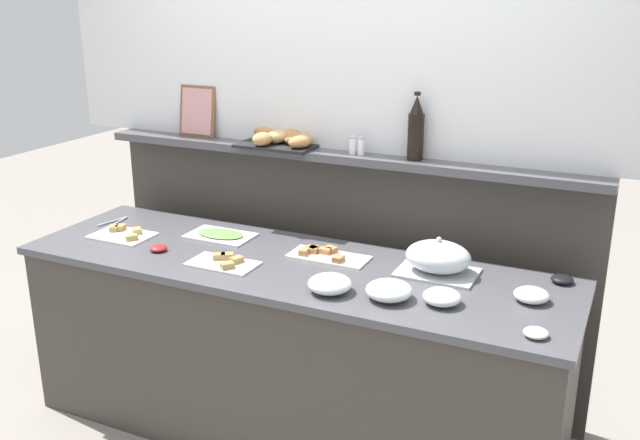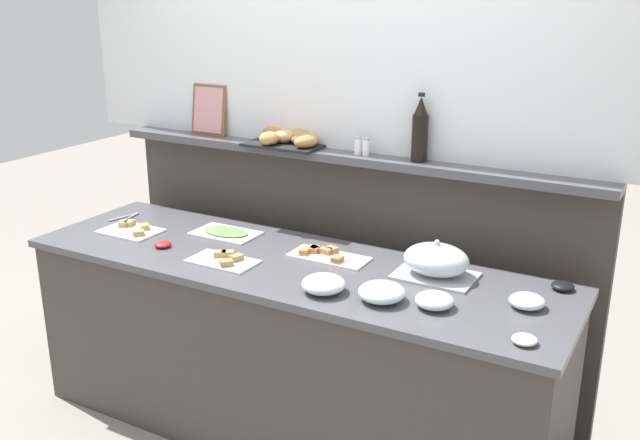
{
  "view_description": "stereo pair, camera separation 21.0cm",
  "coord_description": "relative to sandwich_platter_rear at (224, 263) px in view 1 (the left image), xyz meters",
  "views": [
    {
      "loc": [
        1.39,
        -2.62,
        2.06
      ],
      "look_at": [
        0.11,
        0.1,
        1.07
      ],
      "focal_mm": 39.72,
      "sensor_mm": 36.0,
      "label": 1
    },
    {
      "loc": [
        1.58,
        -2.53,
        2.06
      ],
      "look_at": [
        0.11,
        0.1,
        1.07
      ],
      "focal_mm": 39.72,
      "sensor_mm": 36.0,
      "label": 2
    }
  ],
  "objects": [
    {
      "name": "glass_bowl_medium",
      "position": [
        1.31,
        0.19,
        0.01
      ],
      "size": [
        0.14,
        0.14,
        0.06
      ],
      "color": "silver",
      "rests_on": "buffet_counter"
    },
    {
      "name": "condiment_bowl_red",
      "position": [
        1.4,
        0.43,
        0.01
      ],
      "size": [
        0.09,
        0.09,
        0.03
      ],
      "primitive_type": "ellipsoid",
      "color": "black",
      "rests_on": "buffet_counter"
    },
    {
      "name": "sandwich_platter_rear",
      "position": [
        0.0,
        0.0,
        0.0
      ],
      "size": [
        0.31,
        0.18,
        0.04
      ],
      "color": "silver",
      "rests_on": "buffet_counter"
    },
    {
      "name": "cold_cuts_platter",
      "position": [
        -0.22,
        0.31,
        -0.0
      ],
      "size": [
        0.33,
        0.21,
        0.02
      ],
      "color": "silver",
      "rests_on": "buffet_counter"
    },
    {
      "name": "salt_shaker",
      "position": [
        0.35,
        0.62,
        0.45
      ],
      "size": [
        0.03,
        0.03,
        0.09
      ],
      "color": "white",
      "rests_on": "back_ledge_unit"
    },
    {
      "name": "bread_basket",
      "position": [
        -0.03,
        0.63,
        0.44
      ],
      "size": [
        0.42,
        0.29,
        0.08
      ],
      "color": "black",
      "rests_on": "back_ledge_unit"
    },
    {
      "name": "condiment_bowl_teal",
      "position": [
        -0.37,
        0.01,
        0.0
      ],
      "size": [
        0.08,
        0.08,
        0.03
      ],
      "primitive_type": "ellipsoid",
      "color": "red",
      "rests_on": "buffet_counter"
    },
    {
      "name": "buffet_counter",
      "position": [
        0.25,
        0.14,
        -0.45
      ],
      "size": [
        2.54,
        0.76,
        0.88
      ],
      "color": "#3D3833",
      "rests_on": "ground_plane"
    },
    {
      "name": "back_ledge_unit",
      "position": [
        0.25,
        0.7,
        -0.21
      ],
      "size": [
        2.6,
        0.22,
        1.29
      ],
      "color": "#3D3833",
      "rests_on": "ground_plane"
    },
    {
      "name": "condiment_bowl_dark",
      "position": [
        1.37,
        -0.11,
        0.01
      ],
      "size": [
        0.09,
        0.09,
        0.03
      ],
      "primitive_type": "ellipsoid",
      "color": "silver",
      "rests_on": "buffet_counter"
    },
    {
      "name": "glass_bowl_large",
      "position": [
        1.0,
        0.01,
        0.02
      ],
      "size": [
        0.15,
        0.15,
        0.06
      ],
      "color": "silver",
      "rests_on": "buffet_counter"
    },
    {
      "name": "ground_plane",
      "position": [
        0.25,
        0.74,
        -0.89
      ],
      "size": [
        12.0,
        12.0,
        0.0
      ],
      "primitive_type": "plane",
      "color": "gray"
    },
    {
      "name": "framed_picture",
      "position": [
        -0.57,
        0.66,
        0.54
      ],
      "size": [
        0.22,
        0.06,
        0.27
      ],
      "color": "brown",
      "rests_on": "back_ledge_unit"
    },
    {
      "name": "serving_cloche",
      "position": [
        0.89,
        0.3,
        0.06
      ],
      "size": [
        0.34,
        0.24,
        0.17
      ],
      "color": "#B7BABF",
      "rests_on": "buffet_counter"
    },
    {
      "name": "wine_bottle_dark",
      "position": [
        0.66,
        0.64,
        0.54
      ],
      "size": [
        0.08,
        0.08,
        0.32
      ],
      "color": "black",
      "rests_on": "back_ledge_unit"
    },
    {
      "name": "glass_bowl_extra",
      "position": [
        0.79,
        -0.03,
        0.02
      ],
      "size": [
        0.19,
        0.19,
        0.08
      ],
      "color": "silver",
      "rests_on": "buffet_counter"
    },
    {
      "name": "serving_tongs",
      "position": [
        -0.84,
        0.26,
        -0.01
      ],
      "size": [
        0.08,
        0.19,
        0.01
      ],
      "color": "#B7BABF",
      "rests_on": "buffet_counter"
    },
    {
      "name": "upper_wall_panel",
      "position": [
        0.25,
        0.72,
        1.06
      ],
      "size": [
        3.2,
        0.08,
        1.31
      ],
      "primitive_type": "cube",
      "color": "silver",
      "rests_on": "back_ledge_unit"
    },
    {
      "name": "glass_bowl_small",
      "position": [
        0.55,
        -0.07,
        0.02
      ],
      "size": [
        0.18,
        0.18,
        0.07
      ],
      "color": "silver",
      "rests_on": "buffet_counter"
    },
    {
      "name": "pepper_shaker",
      "position": [
        0.4,
        0.62,
        0.45
      ],
      "size": [
        0.03,
        0.03,
        0.09
      ],
      "color": "white",
      "rests_on": "back_ledge_unit"
    },
    {
      "name": "sandwich_platter_front",
      "position": [
        0.37,
        0.28,
        0.0
      ],
      "size": [
        0.37,
        0.17,
        0.04
      ],
      "color": "white",
      "rests_on": "buffet_counter"
    },
    {
      "name": "sandwich_platter_side",
      "position": [
        -0.66,
        0.11,
        -0.0
      ],
      "size": [
        0.3,
        0.21,
        0.04
      ],
      "color": "white",
      "rests_on": "buffet_counter"
    }
  ]
}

